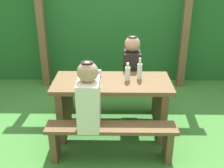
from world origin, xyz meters
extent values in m
plane|color=#3F7C34|center=(0.00, 0.00, 0.00)|extent=(12.00, 12.00, 0.00)
cube|color=#215C26|center=(0.00, 2.28, 0.89)|extent=(6.40, 1.04, 1.77)
cube|color=brown|center=(-1.19, 1.52, 1.00)|extent=(0.12, 0.12, 2.00)
cube|color=brown|center=(1.19, 1.52, 1.00)|extent=(0.12, 0.12, 2.00)
cube|color=brown|center=(0.00, 0.00, 0.70)|extent=(1.40, 0.64, 0.05)
cube|color=brown|center=(-0.60, 0.00, 0.34)|extent=(0.08, 0.54, 0.68)
cube|color=brown|center=(0.60, 0.00, 0.34)|extent=(0.08, 0.54, 0.68)
cube|color=brown|center=(0.00, -0.51, 0.40)|extent=(1.40, 0.24, 0.04)
cube|color=brown|center=(-0.62, -0.51, 0.19)|extent=(0.07, 0.22, 0.38)
cube|color=brown|center=(0.62, -0.51, 0.19)|extent=(0.07, 0.22, 0.38)
cube|color=brown|center=(0.00, 0.51, 0.40)|extent=(1.40, 0.24, 0.04)
cube|color=brown|center=(-0.62, 0.51, 0.19)|extent=(0.07, 0.22, 0.38)
cube|color=brown|center=(0.62, 0.51, 0.19)|extent=(0.07, 0.22, 0.38)
cube|color=silver|center=(-0.23, -0.51, 0.68)|extent=(0.22, 0.34, 0.52)
sphere|color=tan|center=(-0.23, -0.51, 1.04)|extent=(0.21, 0.21, 0.21)
cylinder|color=black|center=(-0.23, -0.51, 1.13)|extent=(0.12, 0.12, 0.02)
cylinder|color=silver|center=(-0.23, -0.37, 0.79)|extent=(0.25, 0.07, 0.15)
cube|color=black|center=(0.26, 0.51, 0.68)|extent=(0.22, 0.34, 0.52)
sphere|color=tan|center=(0.26, 0.51, 1.04)|extent=(0.21, 0.21, 0.21)
cylinder|color=black|center=(0.26, 0.51, 1.13)|extent=(0.12, 0.12, 0.02)
cylinder|color=black|center=(0.26, 0.37, 0.79)|extent=(0.25, 0.07, 0.15)
cylinder|color=silver|center=(-0.16, 0.13, 0.77)|extent=(0.07, 0.07, 0.09)
cylinder|color=silver|center=(0.18, 0.03, 0.81)|extent=(0.06, 0.06, 0.16)
cylinder|color=silver|center=(0.18, 0.03, 0.92)|extent=(0.03, 0.03, 0.06)
cylinder|color=silver|center=(0.33, 0.08, 0.82)|extent=(0.06, 0.06, 0.18)
cylinder|color=silver|center=(0.33, 0.08, 0.95)|extent=(0.03, 0.03, 0.08)
camera|label=1|loc=(0.04, -2.96, 1.98)|focal=43.42mm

